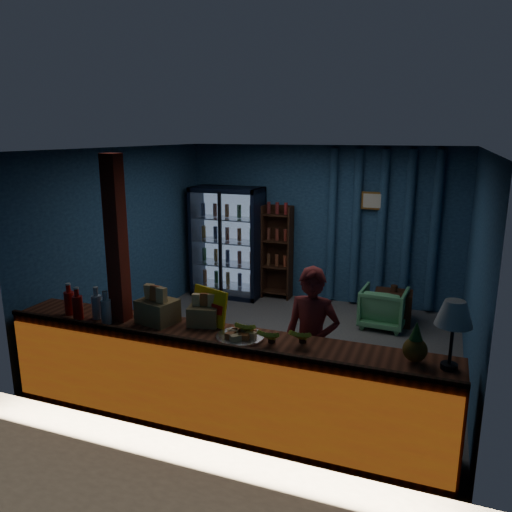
{
  "coord_description": "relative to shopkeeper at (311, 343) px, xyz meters",
  "views": [
    {
      "loc": [
        1.91,
        -5.85,
        2.78
      ],
      "look_at": [
        -0.24,
        -0.2,
        1.29
      ],
      "focal_mm": 35.0,
      "sensor_mm": 36.0,
      "label": 1
    }
  ],
  "objects": [
    {
      "name": "pastry_tray",
      "position": [
        -0.54,
        -0.54,
        0.21
      ],
      "size": [
        0.45,
        0.45,
        0.07
      ],
      "color": "silver",
      "rests_on": "counter"
    },
    {
      "name": "support_post",
      "position": [
        -1.84,
        -0.52,
        0.53
      ],
      "size": [
        0.16,
        0.16,
        2.6
      ],
      "primitive_type": "cube",
      "color": "maroon",
      "rests_on": "ground"
    },
    {
      "name": "ground",
      "position": [
        -0.79,
        1.38,
        -0.77
      ],
      "size": [
        4.6,
        4.6,
        0.0
      ],
      "primitive_type": "plane",
      "color": "#515154",
      "rests_on": "ground"
    },
    {
      "name": "counter",
      "position": [
        -0.79,
        -0.53,
        -0.29
      ],
      "size": [
        4.4,
        0.57,
        0.99
      ],
      "color": "brown",
      "rests_on": "ground"
    },
    {
      "name": "beverage_cooler",
      "position": [
        -2.34,
        3.3,
        0.17
      ],
      "size": [
        1.2,
        0.62,
        1.9
      ],
      "color": "black",
      "rests_on": "ground"
    },
    {
      "name": "soda_bottles",
      "position": [
        -2.17,
        -0.62,
        0.32
      ],
      "size": [
        0.62,
        0.18,
        0.33
      ],
      "color": "red",
      "rests_on": "counter"
    },
    {
      "name": "pineapple",
      "position": [
        0.99,
        -0.48,
        0.33
      ],
      "size": [
        0.2,
        0.2,
        0.34
      ],
      "color": "brown",
      "rests_on": "counter"
    },
    {
      "name": "green_chair",
      "position": [
        0.4,
        2.66,
        -0.47
      ],
      "size": [
        0.68,
        0.69,
        0.59
      ],
      "primitive_type": "imported",
      "rotation": [
        0.0,
        0.0,
        3.08
      ],
      "color": "#54A86D",
      "rests_on": "ground"
    },
    {
      "name": "yellow_sign",
      "position": [
        -0.96,
        -0.3,
        0.36
      ],
      "size": [
        0.45,
        0.24,
        0.36
      ],
      "color": "yellow",
      "rests_on": "counter"
    },
    {
      "name": "shopkeeper",
      "position": [
        0.0,
        0.0,
        0.0
      ],
      "size": [
        0.56,
        0.38,
        1.53
      ],
      "primitive_type": "imported",
      "rotation": [
        0.0,
        0.0,
        -0.02
      ],
      "color": "maroon",
      "rests_on": "ground"
    },
    {
      "name": "side_table",
      "position": [
        0.52,
        2.86,
        -0.52
      ],
      "size": [
        0.56,
        0.42,
        0.59
      ],
      "color": "#391C12",
      "rests_on": "ground"
    },
    {
      "name": "table_lamp",
      "position": [
        1.26,
        -0.51,
        0.63
      ],
      "size": [
        0.29,
        0.29,
        0.57
      ],
      "color": "black",
      "rests_on": "counter"
    },
    {
      "name": "room_walls",
      "position": [
        -0.79,
        1.38,
        0.8
      ],
      "size": [
        4.6,
        4.6,
        4.6
      ],
      "color": "navy",
      "rests_on": "ground"
    },
    {
      "name": "snack_box_centre",
      "position": [
        -1.0,
        -0.34,
        0.29
      ],
      "size": [
        0.34,
        0.3,
        0.31
      ],
      "color": "olive",
      "rests_on": "counter"
    },
    {
      "name": "bottle_shelf",
      "position": [
        -1.49,
        3.44,
        0.03
      ],
      "size": [
        0.5,
        0.28,
        1.6
      ],
      "color": "#391C12",
      "rests_on": "ground"
    },
    {
      "name": "snack_box_left",
      "position": [
        -1.46,
        -0.45,
        0.32
      ],
      "size": [
        0.42,
        0.37,
        0.38
      ],
      "color": "olive",
      "rests_on": "counter"
    },
    {
      "name": "banana_bunches",
      "position": [
        -0.24,
        -0.49,
        0.27
      ],
      "size": [
        0.75,
        0.29,
        0.16
      ],
      "color": "yellow",
      "rests_on": "counter"
    },
    {
      "name": "curtain_folds",
      "position": [
        0.21,
        3.52,
        0.53
      ],
      "size": [
        1.74,
        0.14,
        2.5
      ],
      "color": "navy",
      "rests_on": "room_walls"
    },
    {
      "name": "framed_picture",
      "position": [
        0.06,
        3.48,
        0.98
      ],
      "size": [
        0.36,
        0.04,
        0.28
      ],
      "color": "#B67B2D",
      "rests_on": "room_walls"
    }
  ]
}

